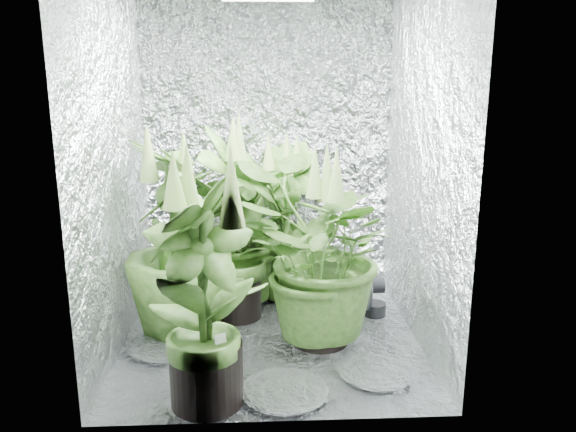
# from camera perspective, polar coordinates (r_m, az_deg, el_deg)

# --- Properties ---
(ground) EXTENTS (1.60, 1.60, 0.00)m
(ground) POSITION_cam_1_polar(r_m,az_deg,el_deg) (3.21, -1.74, -12.12)
(ground) COLOR silver
(ground) RESTS_ON ground
(walls) EXTENTS (1.62, 1.62, 2.00)m
(walls) POSITION_cam_1_polar(r_m,az_deg,el_deg) (2.91, -1.88, 5.87)
(walls) COLOR silver
(walls) RESTS_ON ground
(plant_a) EXTENTS (0.95, 0.95, 0.99)m
(plant_a) POSITION_cam_1_polar(r_m,az_deg,el_deg) (3.54, -4.92, -1.52)
(plant_a) COLOR black
(plant_a) RESTS_ON ground
(plant_b) EXTENTS (0.78, 0.78, 1.21)m
(plant_b) POSITION_cam_1_polar(r_m,az_deg,el_deg) (3.28, -5.30, -1.05)
(plant_b) COLOR black
(plant_b) RESTS_ON ground
(plant_c) EXTENTS (0.71, 0.71, 1.08)m
(plant_c) POSITION_cam_1_polar(r_m,az_deg,el_deg) (3.60, -0.69, -0.70)
(plant_c) COLOR black
(plant_c) RESTS_ON ground
(plant_d) EXTENTS (0.83, 0.83, 1.17)m
(plant_d) POSITION_cam_1_polar(r_m,az_deg,el_deg) (3.09, -11.00, -2.58)
(plant_d) COLOR black
(plant_d) RESTS_ON ground
(plant_e) EXTENTS (1.15, 1.15, 1.06)m
(plant_e) POSITION_cam_1_polar(r_m,az_deg,el_deg) (2.97, 3.36, -3.95)
(plant_e) COLOR black
(plant_e) RESTS_ON ground
(plant_f) EXTENTS (0.75, 0.75, 1.15)m
(plant_f) POSITION_cam_1_polar(r_m,az_deg,el_deg) (2.42, -8.57, -7.70)
(plant_f) COLOR black
(plant_f) RESTS_ON ground
(circulation_fan) EXTENTS (0.14, 0.30, 0.34)m
(circulation_fan) POSITION_cam_1_polar(r_m,az_deg,el_deg) (3.45, 8.40, -7.73)
(circulation_fan) COLOR black
(circulation_fan) RESTS_ON ground
(plant_label) EXTENTS (0.06, 0.04, 0.08)m
(plant_label) POSITION_cam_1_polar(r_m,az_deg,el_deg) (2.48, -6.84, -12.73)
(plant_label) COLOR white
(plant_label) RESTS_ON plant_f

